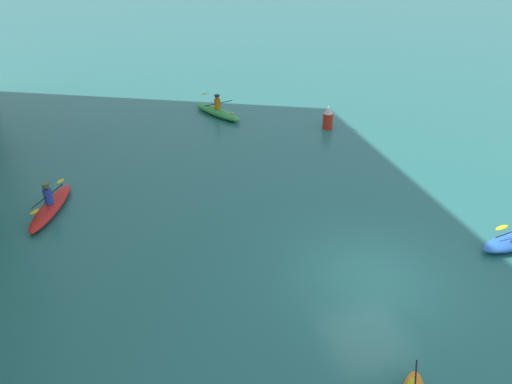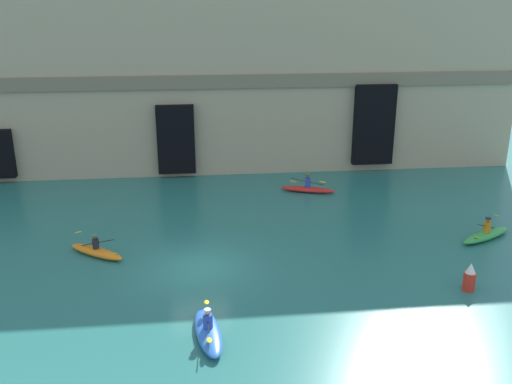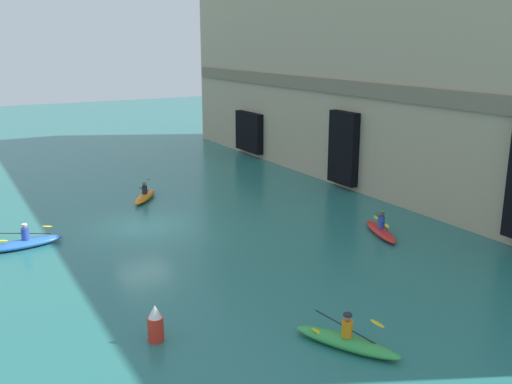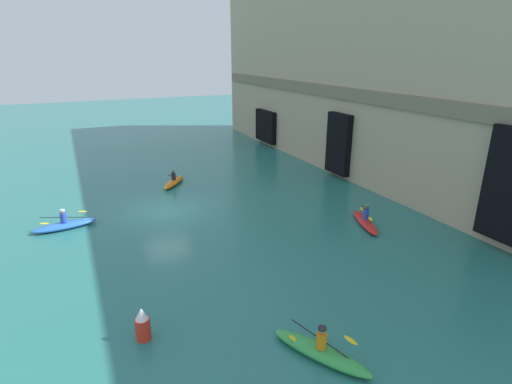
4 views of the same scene
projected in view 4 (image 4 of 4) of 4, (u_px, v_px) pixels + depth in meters
ground_plane at (165, 211)px, 23.19m from camera, size 120.00×120.00×0.00m
cliff_bluff at (389, 66)px, 27.58m from camera, size 43.37×6.62×15.63m
kayak_green at (321, 351)px, 12.04m from camera, size 3.24×2.17×1.09m
kayak_red at (365, 221)px, 21.25m from camera, size 3.26×1.71×1.15m
kayak_orange at (174, 182)px, 27.72m from camera, size 2.83×2.32×1.05m
kayak_blue at (65, 225)px, 20.81m from camera, size 1.22×3.21×1.07m
marker_buoy at (143, 325)px, 12.71m from camera, size 0.48×0.48×1.16m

